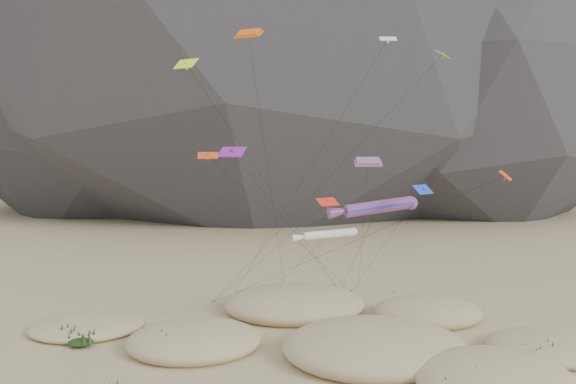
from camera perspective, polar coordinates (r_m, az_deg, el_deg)
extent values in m
plane|color=#CCB789|center=(45.07, 4.45, -18.43)|extent=(500.00, 500.00, 0.00)
ellipsoid|color=#2B2B30|center=(168.54, -16.01, 13.55)|extent=(136.20, 127.83, 116.00)
ellipsoid|color=black|center=(164.76, 17.54, 11.62)|extent=(130.55, 126.41, 100.00)
ellipsoid|color=#CCB789|center=(46.01, 20.10, -17.24)|extent=(11.80, 10.03, 3.21)
ellipsoid|color=#CCB789|center=(51.52, -9.51, -14.65)|extent=(11.83, 10.05, 2.96)
ellipsoid|color=#CCB789|center=(49.49, 8.78, -15.27)|extent=(15.63, 13.28, 3.70)
ellipsoid|color=#CCB789|center=(54.61, 24.83, -14.10)|extent=(10.56, 8.98, 2.14)
ellipsoid|color=#CCB789|center=(61.39, 0.67, -11.27)|extent=(15.13, 12.86, 3.46)
ellipsoid|color=#CCB789|center=(60.69, 14.02, -11.75)|extent=(11.09, 9.43, 2.80)
ellipsoid|color=#CCB789|center=(58.81, -19.75, -12.67)|extent=(10.82, 9.19, 1.77)
ellipsoid|color=black|center=(44.70, 19.92, -17.52)|extent=(3.00, 2.56, 0.90)
ellipsoid|color=black|center=(50.77, -11.66, -14.82)|extent=(2.72, 2.33, 0.82)
ellipsoid|color=black|center=(50.70, -5.90, -14.90)|extent=(2.16, 1.85, 0.65)
ellipsoid|color=black|center=(48.90, 7.50, -15.17)|extent=(3.50, 3.00, 1.05)
ellipsoid|color=black|center=(51.90, 10.24, -14.13)|extent=(2.47, 2.11, 0.74)
ellipsoid|color=black|center=(46.49, 5.54, -16.49)|extent=(2.23, 1.91, 0.67)
ellipsoid|color=black|center=(52.39, 23.86, -14.75)|extent=(2.45, 2.10, 0.74)
ellipsoid|color=black|center=(58.25, 0.21, -11.93)|extent=(2.74, 2.35, 0.82)
ellipsoid|color=black|center=(58.42, 1.50, -11.98)|extent=(2.88, 2.47, 0.86)
ellipsoid|color=black|center=(60.77, 16.22, -11.71)|extent=(2.22, 1.90, 0.66)
ellipsoid|color=black|center=(58.48, 13.30, -12.40)|extent=(2.00, 1.71, 0.60)
ellipsoid|color=black|center=(56.34, -20.71, -13.36)|extent=(2.56, 2.19, 0.77)
ellipsoid|color=black|center=(54.40, -20.31, -14.12)|extent=(2.20, 1.88, 0.66)
cylinder|color=#3F2D1E|center=(65.46, -0.32, -10.82)|extent=(0.08, 0.08, 0.30)
cylinder|color=#3F2D1E|center=(69.82, 2.72, -9.83)|extent=(0.08, 0.08, 0.30)
cylinder|color=#3F2D1E|center=(69.36, 6.45, -9.95)|extent=(0.08, 0.08, 0.30)
cylinder|color=#3F2D1E|center=(71.61, 4.89, -9.47)|extent=(0.08, 0.08, 0.30)
cylinder|color=#3F2D1E|center=(69.56, 10.72, -9.96)|extent=(0.08, 0.08, 0.30)
cylinder|color=#3F2D1E|center=(66.11, -5.82, -10.69)|extent=(0.08, 0.08, 0.30)
cylinder|color=#3F2D1E|center=(68.84, 13.91, -10.18)|extent=(0.08, 0.08, 0.30)
cylinder|color=#3F2D1E|center=(64.92, -7.68, -10.99)|extent=(0.08, 0.08, 0.30)
cylinder|color=#DE4617|center=(52.75, 9.21, -1.48)|extent=(6.74, 2.24, 1.88)
sphere|color=#DE4617|center=(54.12, 12.38, -1.10)|extent=(1.26, 1.26, 1.26)
cone|color=#DE4617|center=(51.44, 5.54, -1.97)|extent=(2.85, 1.50, 1.35)
cylinder|color=black|center=(59.36, 6.85, -6.65)|extent=(1.69, 12.26, 12.07)
cylinder|color=white|center=(52.06, 4.23, -4.27)|extent=(4.62, 0.96, 1.04)
sphere|color=white|center=(52.57, 6.65, -4.01)|extent=(0.76, 0.76, 0.76)
cone|color=white|center=(51.61, 1.51, -4.60)|extent=(1.89, 0.75, 0.78)
cylinder|color=black|center=(59.76, 0.74, -7.75)|extent=(4.79, 14.65, 9.59)
cube|color=#E1570B|center=(57.14, -4.03, 15.66)|extent=(2.97, 2.41, 0.82)
cube|color=#E1570B|center=(57.18, -4.03, 15.88)|extent=(2.48, 1.98, 0.80)
cylinder|color=black|center=(62.32, -1.97, 1.58)|extent=(4.64, 12.08, 28.56)
cube|color=red|center=(50.95, 8.14, 2.93)|extent=(2.50, 1.13, 0.67)
cube|color=red|center=(50.94, 8.15, 3.18)|extent=(2.12, 0.90, 0.67)
cylinder|color=black|center=(59.60, 7.55, -4.61)|extent=(2.71, 15.59, 16.16)
cube|color=purple|center=(52.46, -5.73, 4.08)|extent=(2.80, 2.22, 0.95)
cube|color=purple|center=(52.46, -5.73, 3.91)|extent=(0.39, 0.38, 0.85)
cylinder|color=black|center=(61.36, 0.37, -3.81)|extent=(12.82, 15.84, 17.10)
cube|color=blue|center=(50.86, 13.55, 0.25)|extent=(2.09, 1.80, 0.80)
cube|color=blue|center=(50.87, 13.55, 0.08)|extent=(0.34, 0.35, 0.63)
cylinder|color=black|center=(59.77, 9.48, -5.70)|extent=(2.60, 17.70, 13.82)
cube|color=white|center=(60.97, 10.13, 15.09)|extent=(1.82, 1.10, 0.60)
cube|color=white|center=(60.95, 10.13, 14.95)|extent=(0.22, 0.17, 0.61)
cylinder|color=black|center=(61.35, 1.76, 1.64)|extent=(16.49, 5.93, 28.70)
cube|color=#F7440D|center=(53.65, 21.23, 1.57)|extent=(1.92, 2.22, 0.85)
cube|color=#F7440D|center=(53.66, 21.22, 1.41)|extent=(0.37, 0.36, 0.67)
cylinder|color=black|center=(57.11, 5.50, -5.53)|extent=(26.69, 14.59, 15.02)
cube|color=green|center=(59.17, 15.48, 13.33)|extent=(2.25, 2.38, 0.81)
cube|color=green|center=(59.15, 15.47, 13.19)|extent=(0.35, 0.35, 0.74)
cylinder|color=black|center=(59.43, 3.30, 0.56)|extent=(23.27, 7.75, 26.69)
cube|color=#CB4513|center=(50.73, -8.15, 3.70)|extent=(1.80, 1.00, 0.61)
cube|color=#CB4513|center=(50.74, -8.15, 3.53)|extent=(0.22, 0.16, 0.62)
cylinder|color=black|center=(59.17, 0.24, -4.27)|extent=(16.37, 14.98, 16.80)
cube|color=red|center=(50.27, 4.05, -1.00)|extent=(2.17, 1.70, 0.65)
cube|color=red|center=(50.29, 4.05, -1.17)|extent=(0.27, 0.24, 0.66)
cylinder|color=black|center=(57.10, -2.51, -6.72)|extent=(10.90, 13.14, 12.66)
cube|color=#E2FA1A|center=(50.86, -10.33, 12.71)|extent=(2.27, 2.04, 0.93)
cube|color=#E2FA1A|center=(50.84, -10.33, 12.54)|extent=(0.40, 0.41, 0.69)
cylinder|color=black|center=(59.62, -1.39, -0.33)|extent=(16.73, 18.11, 24.80)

